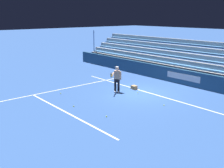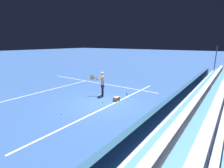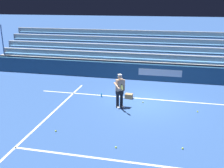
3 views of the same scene
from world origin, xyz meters
TOP-DOWN VIEW (x-y plane):
  - ground_plane at (0.00, 0.00)m, footprint 160.00×160.00m
  - court_baseline_white at (0.00, -0.50)m, footprint 12.00×0.10m
  - court_sideline_white at (4.11, 4.00)m, footprint 0.10×12.00m
  - court_service_line_white at (0.00, 5.50)m, footprint 8.22×0.10m
  - back_wall_sponsor_board at (-0.01, -4.02)m, footprint 24.48×0.25m
  - bleacher_stand at (0.00, -6.25)m, footprint 23.25×3.20m
  - tennis_player at (1.11, 1.01)m, footprint 0.64×1.05m
  - ball_box_cardboard at (0.86, -0.37)m, footprint 0.43×0.34m
  - tennis_ball_near_player at (-1.83, 4.29)m, footprint 0.07×0.07m
  - tennis_ball_by_box at (-2.65, 0.76)m, footprint 0.07×0.07m
  - tennis_ball_far_right at (0.52, 4.74)m, footprint 0.07×0.07m
  - tennis_ball_far_left at (0.03, 0.11)m, footprint 0.07×0.07m
  - tennis_ball_on_baseline at (3.17, 4.05)m, footprint 0.07×0.07m
  - water_bottle at (2.37, -0.25)m, footprint 0.07×0.07m

SIDE VIEW (x-z plane):
  - ground_plane at x=0.00m, z-range 0.00..0.00m
  - court_baseline_white at x=0.00m, z-range 0.00..0.01m
  - court_sideline_white at x=4.11m, z-range 0.00..0.01m
  - court_service_line_white at x=0.00m, z-range 0.00..0.01m
  - tennis_ball_near_player at x=-1.83m, z-range 0.00..0.07m
  - tennis_ball_by_box at x=-2.65m, z-range 0.00..0.07m
  - tennis_ball_far_right at x=0.52m, z-range 0.00..0.07m
  - tennis_ball_far_left at x=0.03m, z-range 0.00..0.07m
  - tennis_ball_on_baseline at x=3.17m, z-range 0.00..0.07m
  - water_bottle at x=2.37m, z-range 0.00..0.22m
  - ball_box_cardboard at x=0.86m, z-range 0.00..0.26m
  - back_wall_sponsor_board at x=-0.01m, z-range 0.00..1.10m
  - bleacher_stand at x=0.00m, z-range -0.94..2.46m
  - tennis_player at x=1.11m, z-range 0.04..1.75m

